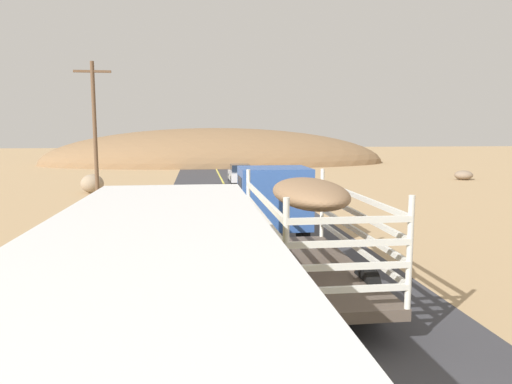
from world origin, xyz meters
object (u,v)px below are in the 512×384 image
(livestock_truck, at_px, (285,208))
(boulder_mid_field, at_px, (92,184))
(boulder_near_shoulder, at_px, (464,175))
(car_far, at_px, (240,174))
(power_pole_mid, at_px, (95,127))

(livestock_truck, distance_m, boulder_mid_field, 21.15)
(boulder_near_shoulder, xyz_separation_m, boulder_mid_field, (-30.39, -5.09, 0.24))
(car_far, height_order, power_pole_mid, power_pole_mid)
(car_far, height_order, boulder_mid_field, car_far)
(power_pole_mid, relative_size, boulder_near_shoulder, 5.35)
(livestock_truck, height_order, car_far, livestock_truck)
(livestock_truck, height_order, boulder_near_shoulder, livestock_truck)
(livestock_truck, bearing_deg, boulder_near_shoulder, 49.26)
(car_far, distance_m, power_pole_mid, 13.82)
(car_far, bearing_deg, boulder_mid_field, -152.20)
(car_far, bearing_deg, livestock_truck, -91.88)
(power_pole_mid, distance_m, boulder_mid_field, 5.21)
(car_far, relative_size, boulder_mid_field, 2.74)
(car_far, xyz_separation_m, power_pole_mid, (-9.74, -9.03, 3.81))
(power_pole_mid, bearing_deg, livestock_truck, -59.64)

